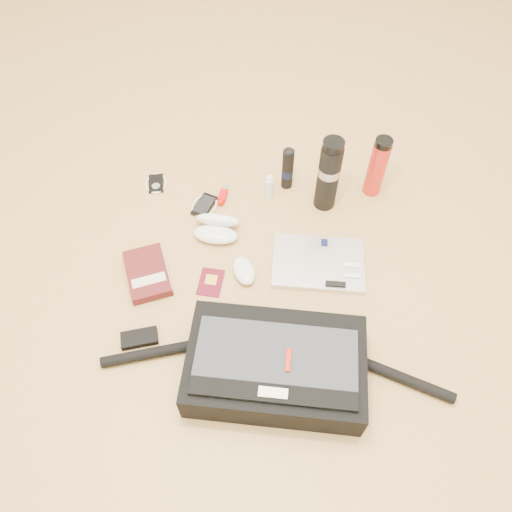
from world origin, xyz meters
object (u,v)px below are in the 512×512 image
(laptop, at_px, (319,263))
(thermos_black, at_px, (329,175))
(thermos_red, at_px, (377,167))
(messenger_bag, at_px, (275,366))
(book, at_px, (148,273))

(laptop, distance_m, thermos_black, 0.32)
(laptop, distance_m, thermos_red, 0.43)
(messenger_bag, height_order, book, messenger_bag)
(thermos_black, distance_m, thermos_red, 0.20)
(laptop, relative_size, thermos_red, 1.28)
(laptop, height_order, thermos_black, thermos_black)
(laptop, distance_m, book, 0.58)
(thermos_black, relative_size, thermos_red, 1.20)
(messenger_bag, xyz_separation_m, laptop, (0.15, 0.40, -0.05))
(laptop, height_order, thermos_red, thermos_red)
(thermos_red, bearing_deg, thermos_black, -158.98)
(messenger_bag, distance_m, thermos_red, 0.83)
(book, height_order, thermos_red, thermos_red)
(book, relative_size, thermos_red, 0.93)
(book, bearing_deg, laptop, -13.19)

